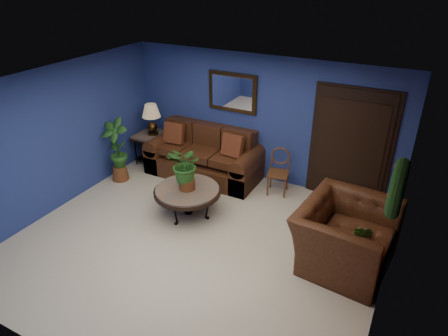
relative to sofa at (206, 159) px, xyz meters
The scene contains 18 objects.
floor 2.35m from the sofa, 63.90° to the right, with size 5.50×5.50×0.00m, color beige.
wall_back 1.43m from the sofa, 21.97° to the left, with size 5.50×0.04×2.50m, color navy.
wall_left 2.86m from the sofa, 129.61° to the right, with size 0.04×5.00×2.50m, color navy.
wall_right_brick 4.41m from the sofa, 28.96° to the right, with size 0.04×5.00×2.50m, color maroon.
ceiling 3.17m from the sofa, 63.90° to the right, with size 5.50×5.00×0.02m, color silver.
crown_molding 4.77m from the sofa, 29.15° to the right, with size 0.03×5.00×0.14m, color white.
wall_mirror 1.49m from the sofa, 41.39° to the left, with size 1.02×0.06×0.77m, color #452D13.
closet_door 2.89m from the sofa, ahead, with size 1.44×0.06×2.18m, color black.
wreath 4.45m from the sofa, 28.76° to the right, with size 0.72×0.72×0.16m, color black.
sofa is the anchor object (origin of this frame).
coffee_table 1.51m from the sofa, 72.06° to the right, with size 1.17×1.17×0.50m.
end_table 1.29m from the sofa, behind, with size 0.73×0.73×0.66m.
table_lamp 1.48m from the sofa, behind, with size 0.39×0.39×0.65m.
side_chair 1.60m from the sofa, ahead, with size 0.45×0.45×0.89m.
armchair 3.50m from the sofa, 24.81° to the right, with size 1.44×1.26×0.94m, color #4A2715.
coffee_plant 1.62m from the sofa, 72.06° to the right, with size 0.68×0.62×0.79m.
floor_plant 3.68m from the sofa, 23.66° to the right, with size 0.40×0.35×0.76m.
tall_plant 1.79m from the sofa, 144.46° to the right, with size 0.56×0.38×1.31m.
Camera 1 is at (2.75, -4.31, 3.99)m, focal length 32.00 mm.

